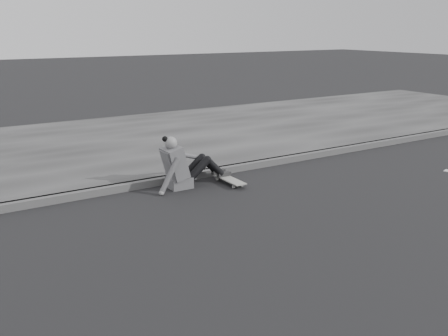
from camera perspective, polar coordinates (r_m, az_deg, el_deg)
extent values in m
plane|color=black|center=(6.96, 11.10, -5.71)|extent=(80.00, 80.00, 0.00)
cube|color=#494949|center=(8.89, -0.16, -0.25)|extent=(24.00, 0.16, 0.12)
cube|color=#363636|center=(11.50, -8.09, 3.28)|extent=(24.00, 6.00, 0.12)
cylinder|color=gray|center=(8.08, 1.11, -2.16)|extent=(0.03, 0.05, 0.05)
cylinder|color=gray|center=(8.16, 1.99, -1.99)|extent=(0.03, 0.05, 0.05)
cylinder|color=gray|center=(8.50, -0.80, -1.24)|extent=(0.03, 0.05, 0.05)
cylinder|color=gray|center=(8.58, 0.06, -1.09)|extent=(0.03, 0.05, 0.05)
cube|color=#303032|center=(8.11, 1.55, -1.88)|extent=(0.16, 0.04, 0.03)
cube|color=#303032|center=(8.53, -0.37, -0.98)|extent=(0.16, 0.04, 0.03)
cube|color=gray|center=(8.31, 0.57, -1.26)|extent=(0.20, 0.78, 0.02)
cube|color=#515154|center=(8.14, -5.14, -1.62)|extent=(0.36, 0.34, 0.18)
cube|color=#515154|center=(8.02, -5.65, 0.63)|extent=(0.37, 0.40, 0.57)
cube|color=#515154|center=(7.93, -6.51, 1.33)|extent=(0.14, 0.30, 0.20)
cylinder|color=gray|center=(7.94, -6.02, 2.25)|extent=(0.09, 0.09, 0.08)
sphere|color=gray|center=(7.91, -6.10, 2.87)|extent=(0.20, 0.20, 0.20)
sphere|color=black|center=(7.88, -6.77, 3.32)|extent=(0.09, 0.09, 0.09)
cylinder|color=black|center=(8.15, -2.91, -0.12)|extent=(0.43, 0.13, 0.39)
cylinder|color=black|center=(8.30, -3.51, 0.16)|extent=(0.43, 0.13, 0.39)
cylinder|color=black|center=(8.29, -1.10, 0.14)|extent=(0.35, 0.11, 0.36)
cylinder|color=black|center=(8.44, -1.72, 0.42)|extent=(0.35, 0.11, 0.36)
sphere|color=black|center=(8.19, -1.91, 0.95)|extent=(0.13, 0.13, 0.13)
sphere|color=black|center=(8.34, -2.53, 1.22)|extent=(0.13, 0.13, 0.13)
cube|color=#292929|center=(8.43, -0.01, -0.71)|extent=(0.24, 0.08, 0.07)
cube|color=#292929|center=(8.58, -0.64, -0.42)|extent=(0.24, 0.08, 0.07)
cylinder|color=#515154|center=(7.79, -6.25, -0.91)|extent=(0.38, 0.08, 0.58)
sphere|color=gray|center=(7.80, -7.16, -2.86)|extent=(0.08, 0.08, 0.08)
cylinder|color=#515154|center=(8.24, -4.66, 1.51)|extent=(0.48, 0.08, 0.21)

